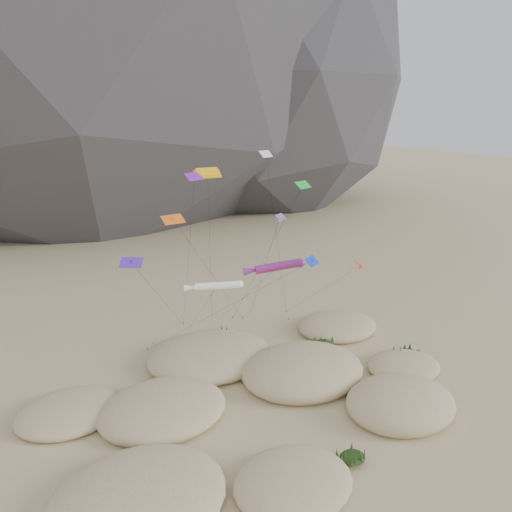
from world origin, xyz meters
The scene contains 9 objects.
ground centered at (0.00, 0.00, 0.00)m, with size 500.00×500.00×0.00m, color #CCB789.
dunes centered at (-2.26, 4.40, 0.72)m, with size 47.58×34.11×3.97m.
dune_grass centered at (-0.95, 4.37, 0.84)m, with size 42.66×28.60×1.56m.
kite_stakes centered at (1.33, 22.51, 0.15)m, with size 22.34×5.72×0.30m.
rainbow_tube_kite centered at (3.86, 10.77, 12.20)m, with size 7.29×15.53×13.03m.
white_tube_kite centered at (-3.58, 11.72, 10.81)m, with size 6.13×15.08×11.49m.
orange_parafoil centered at (-2.97, 14.42, 23.00)m, with size 6.19×11.45×23.76m.
multi_parafoil centered at (6.72, 14.86, 16.82)m, with size 2.17×10.79×17.45m.
delta_kites centered at (1.96, 12.29, 16.97)m, with size 32.91×18.80×24.91m.
Camera 1 is at (-24.79, -37.06, 30.55)m, focal length 35.00 mm.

